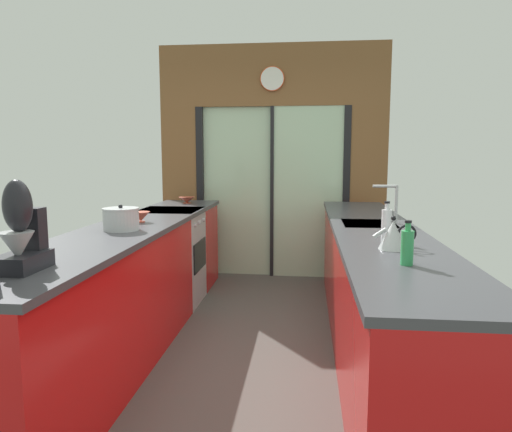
% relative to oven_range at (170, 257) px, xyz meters
% --- Properties ---
extents(ground_plane, '(5.04, 7.60, 0.02)m').
position_rel_oven_range_xyz_m(ground_plane, '(0.91, -0.65, -0.47)').
color(ground_plane, '#4C4742').
extents(back_wall_unit, '(2.64, 0.12, 2.70)m').
position_rel_oven_range_xyz_m(back_wall_unit, '(0.91, 1.15, 1.07)').
color(back_wall_unit, brown).
rests_on(back_wall_unit, ground_plane).
extents(left_counter_run, '(0.62, 3.80, 0.92)m').
position_rel_oven_range_xyz_m(left_counter_run, '(-0.00, -1.12, 0.01)').
color(left_counter_run, red).
rests_on(left_counter_run, ground_plane).
extents(right_counter_run, '(0.62, 3.80, 0.92)m').
position_rel_oven_range_xyz_m(right_counter_run, '(1.82, -0.95, 0.01)').
color(right_counter_run, red).
rests_on(right_counter_run, ground_plane).
extents(sink_faucet, '(0.19, 0.02, 0.30)m').
position_rel_oven_range_xyz_m(sink_faucet, '(1.97, -0.70, 0.66)').
color(sink_faucet, '#B7BABC').
rests_on(sink_faucet, right_counter_run).
extents(oven_range, '(0.60, 0.60, 0.92)m').
position_rel_oven_range_xyz_m(oven_range, '(0.00, 0.00, 0.00)').
color(oven_range, '#B7BABC').
rests_on(oven_range, ground_plane).
extents(mixing_bowl_near, '(0.14, 0.14, 0.08)m').
position_rel_oven_range_xyz_m(mixing_bowl_near, '(0.02, -0.83, 0.51)').
color(mixing_bowl_near, '#BC4C38').
rests_on(mixing_bowl_near, left_counter_run).
extents(mixing_bowl_far, '(0.18, 0.18, 0.07)m').
position_rel_oven_range_xyz_m(mixing_bowl_far, '(0.02, 0.60, 0.50)').
color(mixing_bowl_far, '#BC4C38').
rests_on(mixing_bowl_far, left_counter_run).
extents(stand_mixer, '(0.17, 0.27, 0.42)m').
position_rel_oven_range_xyz_m(stand_mixer, '(0.02, -2.38, 0.63)').
color(stand_mixer, black).
rests_on(stand_mixer, left_counter_run).
extents(stock_pot, '(0.25, 0.25, 0.18)m').
position_rel_oven_range_xyz_m(stock_pot, '(0.02, -1.23, 0.54)').
color(stock_pot, '#B7BABC').
rests_on(stock_pot, left_counter_run).
extents(kettle, '(0.24, 0.16, 0.19)m').
position_rel_oven_range_xyz_m(kettle, '(1.80, -1.71, 0.55)').
color(kettle, '#B7BABC').
rests_on(kettle, right_counter_run).
extents(soap_bottle_near, '(0.06, 0.06, 0.22)m').
position_rel_oven_range_xyz_m(soap_bottle_near, '(1.80, -2.09, 0.56)').
color(soap_bottle_near, '#339E56').
rests_on(soap_bottle_near, right_counter_run).
extents(soap_bottle_far, '(0.06, 0.06, 0.25)m').
position_rel_oven_range_xyz_m(soap_bottle_far, '(1.80, -1.48, 0.57)').
color(soap_bottle_far, silver).
rests_on(soap_bottle_far, right_counter_run).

